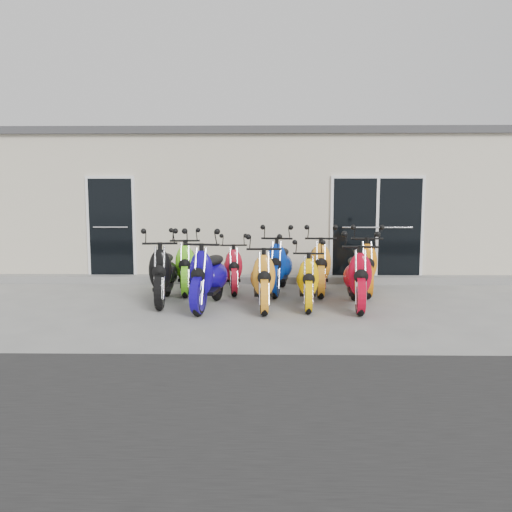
% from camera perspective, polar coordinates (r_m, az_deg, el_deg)
% --- Properties ---
extents(ground, '(80.00, 80.00, 0.00)m').
position_cam_1_polar(ground, '(8.89, -0.06, -5.26)').
color(ground, gray).
rests_on(ground, ground).
extents(asphalt_strip, '(80.00, 5.00, 0.00)m').
position_cam_1_polar(asphalt_strip, '(3.69, -1.71, -23.22)').
color(asphalt_strip, black).
rests_on(asphalt_strip, ground).
extents(building, '(14.00, 6.00, 3.20)m').
position_cam_1_polar(building, '(13.90, 0.32, 5.70)').
color(building, beige).
rests_on(building, ground).
extents(roof_cap, '(14.20, 6.20, 0.16)m').
position_cam_1_polar(roof_cap, '(13.97, 0.32, 12.61)').
color(roof_cap, '#3F3F42').
rests_on(roof_cap, building).
extents(front_step, '(14.00, 0.40, 0.15)m').
position_cam_1_polar(front_step, '(10.86, 0.12, -2.66)').
color(front_step, gray).
rests_on(front_step, ground).
extents(door_left, '(1.07, 0.08, 2.22)m').
position_cam_1_polar(door_left, '(11.39, -16.21, 3.50)').
color(door_left, black).
rests_on(door_left, front_step).
extents(door_right, '(2.02, 0.08, 2.22)m').
position_cam_1_polar(door_right, '(11.15, 13.64, 3.52)').
color(door_right, black).
rests_on(door_right, front_step).
extents(scooter_front_black, '(0.83, 1.88, 1.35)m').
position_cam_1_polar(scooter_front_black, '(8.84, -10.57, -1.01)').
color(scooter_front_black, black).
rests_on(scooter_front_black, ground).
extents(scooter_front_blue, '(0.94, 1.93, 1.37)m').
position_cam_1_polar(scooter_front_blue, '(8.35, -5.45, -1.30)').
color(scooter_front_blue, '#110584').
rests_on(scooter_front_blue, ground).
extents(scooter_front_orange_a, '(0.70, 1.76, 1.28)m').
position_cam_1_polar(scooter_front_orange_a, '(8.30, 0.80, -1.63)').
color(scooter_front_orange_a, orange).
rests_on(scooter_front_orange_a, ground).
extents(scooter_front_orange_b, '(0.67, 1.62, 1.18)m').
position_cam_1_polar(scooter_front_orange_b, '(8.44, 5.94, -1.88)').
color(scooter_front_orange_b, '#FFBD00').
rests_on(scooter_front_orange_b, ground).
extents(scooter_front_red, '(0.83, 1.85, 1.32)m').
position_cam_1_polar(scooter_front_red, '(8.49, 11.54, -1.44)').
color(scooter_front_red, '#B5041E').
rests_on(scooter_front_red, ground).
extents(scooter_back_green, '(0.82, 1.80, 1.29)m').
position_cam_1_polar(scooter_back_green, '(9.82, -7.97, -0.37)').
color(scooter_back_green, '#6BE51E').
rests_on(scooter_back_green, ground).
extents(scooter_back_red, '(0.74, 1.64, 1.17)m').
position_cam_1_polar(scooter_back_red, '(9.80, -2.67, -0.66)').
color(scooter_back_red, '#AF1124').
rests_on(scooter_back_red, ground).
extents(scooter_back_blue, '(0.93, 1.91, 1.35)m').
position_cam_1_polar(scooter_back_blue, '(9.66, 2.69, -0.25)').
color(scooter_back_blue, '#062998').
rests_on(scooter_back_blue, ground).
extents(scooter_back_yellow, '(0.77, 1.86, 1.35)m').
position_cam_1_polar(scooter_back_yellow, '(9.71, 7.24, -0.25)').
color(scooter_back_yellow, orange).
rests_on(scooter_back_yellow, ground).
extents(scooter_back_extra, '(0.77, 1.86, 1.35)m').
position_cam_1_polar(scooter_back_extra, '(9.84, 12.17, -0.26)').
color(scooter_back_extra, orange).
rests_on(scooter_back_extra, ground).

